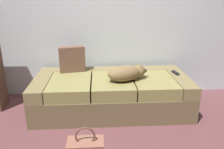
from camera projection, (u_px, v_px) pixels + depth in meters
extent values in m
cube|color=brown|center=(112.00, 98.00, 3.00)|extent=(1.95, 0.91, 0.30)
cube|color=olive|center=(42.00, 84.00, 2.87)|extent=(0.20, 0.91, 0.15)
cube|color=olive|center=(179.00, 81.00, 2.97)|extent=(0.20, 0.91, 0.15)
cube|color=olive|center=(110.00, 73.00, 3.26)|extent=(1.55, 0.20, 0.15)
cube|color=olive|center=(70.00, 86.00, 2.80)|extent=(0.50, 0.70, 0.15)
cube|color=olive|center=(112.00, 85.00, 2.83)|extent=(0.50, 0.70, 0.15)
cube|color=olive|center=(153.00, 84.00, 2.86)|extent=(0.50, 0.70, 0.15)
ellipsoid|color=brown|center=(125.00, 73.00, 2.74)|extent=(0.47, 0.37, 0.19)
sphere|color=brown|center=(139.00, 71.00, 2.81)|extent=(0.15, 0.15, 0.15)
ellipsoid|color=#4B3A24|center=(144.00, 71.00, 2.84)|extent=(0.10, 0.09, 0.05)
cone|color=#4B3A24|center=(137.00, 65.00, 2.83)|extent=(0.04, 0.04, 0.04)
cone|color=#4B3A24|center=(141.00, 67.00, 2.76)|extent=(0.04, 0.04, 0.04)
ellipsoid|color=brown|center=(109.00, 74.00, 2.70)|extent=(0.07, 0.17, 0.04)
cube|color=black|center=(175.00, 73.00, 3.02)|extent=(0.07, 0.16, 0.02)
cube|color=brown|center=(72.00, 59.00, 3.05)|extent=(0.36, 0.18, 0.34)
torus|color=brown|center=(85.00, 136.00, 1.96)|extent=(0.18, 0.02, 0.18)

